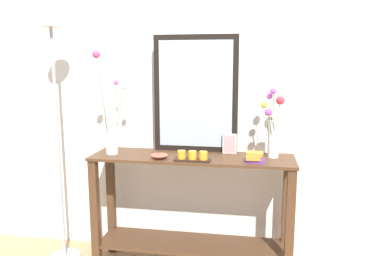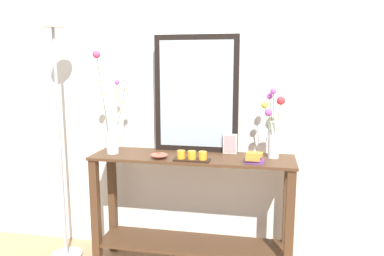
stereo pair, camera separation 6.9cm
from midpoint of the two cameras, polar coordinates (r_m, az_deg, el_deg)
The scene contains 10 objects.
wall_back at distance 2.88m, azimuth 1.89°, elevation 6.78°, with size 6.40×0.08×2.70m, color silver.
console_table at distance 2.75m, azimuth 0.73°, elevation -11.28°, with size 1.43×0.38×0.86m.
mirror_leaning at distance 2.74m, azimuth 1.27°, elevation 5.17°, with size 0.62×0.03×0.85m.
tall_vase_left at distance 2.74m, azimuth -11.42°, elevation 0.81°, with size 0.17×0.29×0.73m.
vase_right at distance 2.63m, azimuth 13.02°, elevation -0.15°, with size 0.16×0.23×0.49m.
candle_tray at distance 2.51m, azimuth 0.76°, elevation -4.39°, with size 0.24×0.09×0.07m.
picture_frame_small at distance 2.72m, azimuth 6.53°, elevation -2.41°, with size 0.10×0.01×0.15m.
decorative_bowl at distance 2.59m, azimuth -4.24°, elevation -4.15°, with size 0.12×0.12×0.04m.
book_stack at distance 2.50m, azimuth 10.18°, elevation -4.52°, with size 0.13×0.09×0.07m.
floor_lamp at distance 2.92m, azimuth -19.19°, elevation 4.34°, with size 0.24×0.24×1.85m.
Camera 2 is at (0.49, -2.52, 1.49)m, focal length 35.06 mm.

